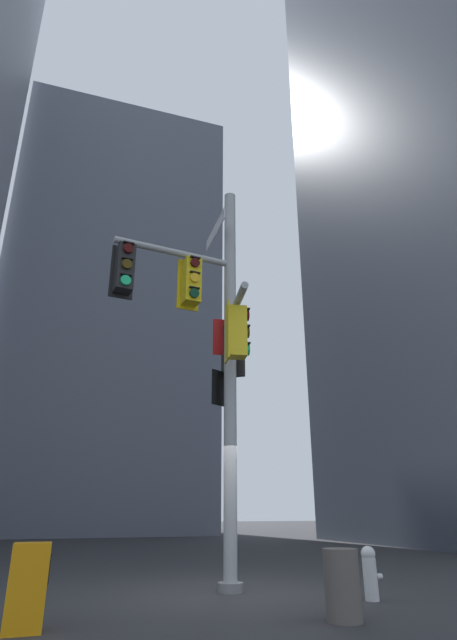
% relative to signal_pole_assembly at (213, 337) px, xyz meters
% --- Properties ---
extents(ground, '(120.00, 120.00, 0.00)m').
position_rel_signal_pole_assembly_xyz_m(ground, '(0.42, 0.13, -4.64)').
color(ground, '#2D2D30').
extents(building_mid_block, '(13.94, 13.94, 29.43)m').
position_rel_signal_pole_assembly_xyz_m(building_mid_block, '(-0.43, 26.97, 10.07)').
color(building_mid_block, slate).
rests_on(building_mid_block, ground).
extents(signal_pole_assembly, '(3.01, 2.49, 8.24)m').
position_rel_signal_pole_assembly_xyz_m(signal_pole_assembly, '(0.00, 0.00, 0.00)').
color(signal_pole_assembly, '#9EA0A3').
rests_on(signal_pole_assembly, ground).
extents(fire_hydrant, '(0.33, 0.23, 0.80)m').
position_rel_signal_pole_assembly_xyz_m(fire_hydrant, '(2.29, -1.38, -4.22)').
color(fire_hydrant, silver).
rests_on(fire_hydrant, ground).
extents(newspaper_box, '(0.45, 0.36, 0.97)m').
position_rel_signal_pole_assembly_xyz_m(newspaper_box, '(-2.87, -2.01, -4.15)').
color(newspaper_box, orange).
rests_on(newspaper_box, ground).
extents(trash_bin, '(0.47, 0.47, 0.86)m').
position_rel_signal_pole_assembly_xyz_m(trash_bin, '(1.03, -2.66, -4.21)').
color(trash_bin, '#59514C').
rests_on(trash_bin, ground).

